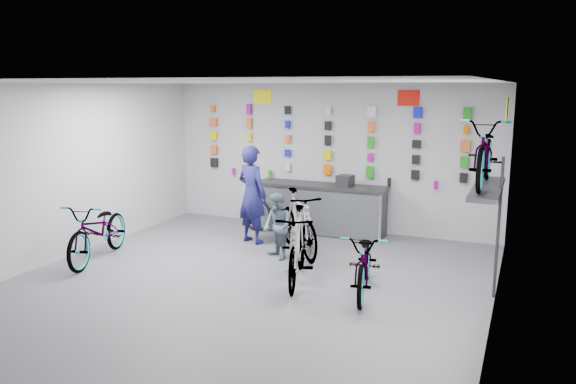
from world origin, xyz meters
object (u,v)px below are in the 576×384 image
at_px(counter, 321,209).
at_px(bike_center, 297,246).
at_px(clerk, 252,194).
at_px(bike_left, 99,230).
at_px(bike_service, 299,223).
at_px(bike_right, 365,261).
at_px(customer, 277,226).

bearing_deg(counter, bike_center, -76.79).
height_order(counter, clerk, clerk).
distance_m(bike_left, bike_service, 3.44).
xyz_separation_m(counter, bike_service, (0.15, -1.54, 0.09)).
xyz_separation_m(bike_left, clerk, (1.90, 2.04, 0.41)).
bearing_deg(bike_left, counter, 33.73).
bearing_deg(counter, bike_service, -84.54).
bearing_deg(counter, bike_right, -59.10).
relative_size(bike_left, customer, 1.73).
bearing_deg(bike_right, customer, 140.28).
xyz_separation_m(bike_service, customer, (-0.23, -0.41, 0.00)).
relative_size(counter, clerk, 1.45).
bearing_deg(bike_service, bike_center, -109.25).
relative_size(bike_center, bike_right, 1.04).
relative_size(bike_service, clerk, 1.02).
relative_size(bike_right, clerk, 0.97).
bearing_deg(counter, clerk, -128.93).
bearing_deg(clerk, bike_center, 152.12).
xyz_separation_m(bike_left, bike_right, (4.61, 0.28, -0.05)).
xyz_separation_m(bike_center, bike_right, (1.07, -0.02, -0.09)).
relative_size(counter, bike_center, 1.43).
xyz_separation_m(bike_left, customer, (2.77, 1.27, 0.05)).
bearing_deg(counter, bike_left, -131.57).
height_order(bike_right, customer, customer).
height_order(counter, bike_center, bike_center).
xyz_separation_m(counter, bike_center, (0.68, -2.91, 0.08)).
xyz_separation_m(bike_left, bike_center, (3.53, 0.31, 0.04)).
xyz_separation_m(bike_right, customer, (-1.84, 0.99, 0.10)).
bearing_deg(bike_center, bike_right, -17.30).
bearing_deg(counter, customer, -92.50).
bearing_deg(bike_service, bike_left, 168.70).
height_order(counter, bike_service, bike_service).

